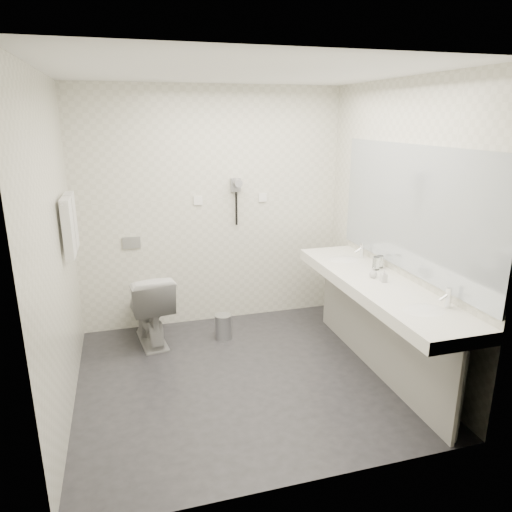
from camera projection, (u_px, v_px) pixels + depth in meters
name	position (u px, v px, depth m)	size (l,w,h in m)	color
floor	(244.00, 377.00, 4.10)	(2.80, 2.80, 0.00)	#26262A
ceiling	(242.00, 71.00, 3.39)	(2.80, 2.80, 0.00)	white
wall_back	(212.00, 209.00, 4.94)	(2.80, 2.80, 0.00)	silver
wall_front	(303.00, 296.00, 2.55)	(2.80, 2.80, 0.00)	silver
wall_left	(55.00, 252.00, 3.38)	(2.60, 2.60, 0.00)	silver
wall_right	(397.00, 228.00, 4.12)	(2.60, 2.60, 0.00)	silver
vanity_counter	(377.00, 286.00, 3.99)	(0.55, 2.20, 0.10)	white
vanity_panel	(376.00, 332.00, 4.11)	(0.03, 2.15, 0.75)	#9A9892
vanity_post_near	(459.00, 396.00, 3.16)	(0.06, 0.06, 0.75)	silver
vanity_post_far	(330.00, 291.00, 5.08)	(0.06, 0.06, 0.75)	silver
mirror	(411.00, 210.00, 3.87)	(0.02, 2.20, 1.05)	#B2BCC6
basin_near	(424.00, 312.00, 3.38)	(0.40, 0.31, 0.05)	white
basin_far	(343.00, 261.00, 4.58)	(0.40, 0.31, 0.05)	white
faucet_near	(449.00, 298.00, 3.40)	(0.04, 0.04, 0.15)	silver
faucet_far	(362.00, 250.00, 4.60)	(0.04, 0.04, 0.15)	silver
soap_bottle_a	(384.00, 276.00, 3.93)	(0.05, 0.05, 0.11)	beige
soap_bottle_b	(373.00, 273.00, 4.04)	(0.07, 0.07, 0.09)	beige
glass_left	(380.00, 262.00, 4.31)	(0.06, 0.06, 0.11)	silver
glass_right	(376.00, 263.00, 4.25)	(0.07, 0.07, 0.12)	silver
toilet	(149.00, 307.00, 4.66)	(0.41, 0.72, 0.73)	white
flush_plate	(132.00, 243.00, 4.79)	(0.18, 0.02, 0.12)	#B2B5BA
pedal_bin	(223.00, 327.00, 4.79)	(0.17, 0.17, 0.24)	#B2B5BA
bin_lid	(223.00, 316.00, 4.76)	(0.17, 0.17, 0.01)	#B2B5BA
towel_rail	(65.00, 198.00, 3.81)	(0.02, 0.02, 0.62)	silver
towel_near	(68.00, 228.00, 3.75)	(0.07, 0.24, 0.48)	silver
towel_far	(71.00, 221.00, 4.00)	(0.07, 0.24, 0.48)	silver
dryer_cradle	(236.00, 185.00, 4.91)	(0.10, 0.04, 0.14)	gray
dryer_barrel	(237.00, 183.00, 4.84)	(0.08, 0.08, 0.14)	gray
dryer_cord	(236.00, 209.00, 4.97)	(0.02, 0.02, 0.35)	black
switch_plate_a	(198.00, 201.00, 4.86)	(0.09, 0.02, 0.09)	white
switch_plate_b	(263.00, 197.00, 5.05)	(0.09, 0.02, 0.09)	white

